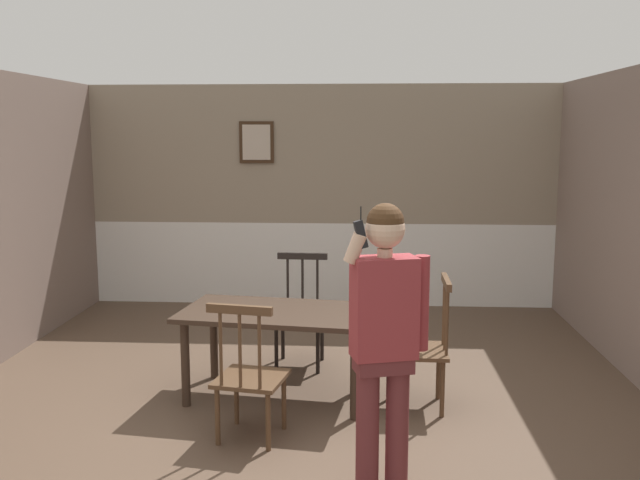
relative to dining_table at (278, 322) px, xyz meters
The scene contains 7 objects.
ground_plane 0.88m from the dining_table, 74.72° to the right, with size 8.33×8.33×0.00m, color brown.
room_back_partition 3.28m from the dining_table, 87.21° to the left, with size 5.89×0.17×2.75m.
dining_table is the anchor object (origin of this frame).
chair_near_window 1.18m from the dining_table, ahead, with size 0.47×0.47×1.05m.
chair_by_doorway 0.84m from the dining_table, 82.71° to the left, with size 0.49×0.49×1.04m.
chair_at_table_head 0.84m from the dining_table, 97.70° to the right, with size 0.54×0.54×1.02m.
person_figure 1.74m from the dining_table, 61.21° to the right, with size 0.52×0.30×1.77m.
Camera 1 is at (0.52, -4.90, 2.17)m, focal length 39.19 mm.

